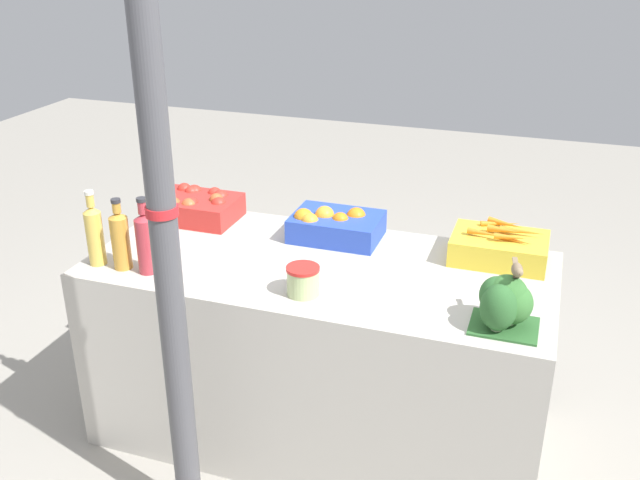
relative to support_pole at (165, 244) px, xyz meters
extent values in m
plane|color=gray|center=(0.29, 0.63, -1.11)|extent=(10.00, 10.00, 0.00)
cube|color=#B7B2A8|center=(0.29, 0.63, -0.71)|extent=(1.79, 0.82, 0.79)
cylinder|color=#4C4C51|center=(0.00, 0.00, 0.00)|extent=(0.09, 0.09, 2.21)
cylinder|color=red|center=(0.00, 0.00, 0.11)|extent=(0.10, 0.10, 0.03)
cube|color=red|center=(-0.38, 0.88, -0.26)|extent=(0.36, 0.26, 0.10)
sphere|color=red|center=(-0.26, 0.86, -0.22)|extent=(0.07, 0.07, 0.07)
sphere|color=red|center=(-0.29, 0.95, -0.23)|extent=(0.08, 0.08, 0.08)
sphere|color=#BC562D|center=(-0.51, 0.84, -0.22)|extent=(0.07, 0.07, 0.07)
sphere|color=red|center=(-0.51, 0.82, -0.22)|extent=(0.07, 0.07, 0.07)
sphere|color=red|center=(-0.33, 0.97, -0.22)|extent=(0.06, 0.06, 0.06)
sphere|color=#BC562D|center=(-0.37, 0.81, -0.23)|extent=(0.07, 0.07, 0.07)
sphere|color=red|center=(-0.43, 0.97, -0.23)|extent=(0.07, 0.07, 0.07)
sphere|color=red|center=(-0.37, 0.83, -0.22)|extent=(0.06, 0.06, 0.06)
sphere|color=#BC562D|center=(-0.45, 0.81, -0.22)|extent=(0.06, 0.06, 0.06)
sphere|color=red|center=(-0.44, 0.95, -0.22)|extent=(0.06, 0.06, 0.06)
sphere|color=red|center=(-0.48, 0.97, -0.22)|extent=(0.07, 0.07, 0.07)
sphere|color=#BC562D|center=(-0.28, 0.89, -0.21)|extent=(0.06, 0.06, 0.06)
cube|color=#2847B7|center=(0.28, 0.88, -0.26)|extent=(0.36, 0.26, 0.10)
sphere|color=orange|center=(0.15, 0.83, -0.22)|extent=(0.08, 0.08, 0.08)
sphere|color=orange|center=(0.18, 0.81, -0.22)|extent=(0.07, 0.07, 0.07)
sphere|color=orange|center=(0.22, 0.88, -0.22)|extent=(0.08, 0.08, 0.08)
sphere|color=orange|center=(0.35, 0.92, -0.22)|extent=(0.08, 0.08, 0.08)
sphere|color=orange|center=(0.30, 0.86, -0.22)|extent=(0.07, 0.07, 0.07)
cube|color=gold|center=(0.94, 0.88, -0.26)|extent=(0.36, 0.26, 0.10)
cone|color=orange|center=(0.93, 0.99, -0.20)|extent=(0.15, 0.07, 0.02)
cone|color=orange|center=(0.95, 0.98, -0.19)|extent=(0.15, 0.07, 0.03)
cone|color=orange|center=(1.02, 0.92, -0.19)|extent=(0.17, 0.03, 0.03)
cone|color=orange|center=(1.00, 0.84, -0.20)|extent=(0.13, 0.06, 0.02)
cone|color=orange|center=(0.95, 0.91, -0.19)|extent=(0.12, 0.04, 0.03)
cone|color=orange|center=(0.98, 0.84, -0.19)|extent=(0.12, 0.03, 0.02)
cone|color=orange|center=(0.88, 0.85, -0.19)|extent=(0.14, 0.04, 0.02)
cube|color=#2D602D|center=(1.01, 0.37, -0.31)|extent=(0.22, 0.18, 0.01)
ellipsoid|color=#2D602D|center=(0.99, 0.33, -0.22)|extent=(0.12, 0.12, 0.16)
cylinder|color=#B2C693|center=(0.99, 0.33, -0.29)|extent=(0.03, 0.03, 0.02)
ellipsoid|color=#387033|center=(1.01, 0.39, -0.21)|extent=(0.14, 0.14, 0.15)
cylinder|color=#B2C693|center=(1.01, 0.39, -0.29)|extent=(0.03, 0.03, 0.02)
ellipsoid|color=#387033|center=(1.03, 0.38, -0.23)|extent=(0.14, 0.14, 0.14)
cylinder|color=#B2C693|center=(1.03, 0.38, -0.29)|extent=(0.03, 0.03, 0.02)
ellipsoid|color=#2D602D|center=(0.98, 0.39, -0.21)|extent=(0.11, 0.11, 0.13)
cylinder|color=#B2C693|center=(0.98, 0.39, -0.29)|extent=(0.03, 0.03, 0.02)
cylinder|color=gold|center=(-0.53, 0.35, -0.21)|extent=(0.07, 0.07, 0.21)
cone|color=gold|center=(-0.53, 0.35, -0.09)|extent=(0.07, 0.07, 0.02)
cylinder|color=gold|center=(-0.53, 0.35, -0.05)|extent=(0.03, 0.03, 0.05)
cylinder|color=silver|center=(-0.53, 0.35, -0.02)|extent=(0.03, 0.03, 0.01)
cylinder|color=gold|center=(-0.41, 0.35, -0.21)|extent=(0.07, 0.07, 0.21)
cone|color=gold|center=(-0.41, 0.35, -0.09)|extent=(0.07, 0.07, 0.02)
cylinder|color=gold|center=(-0.41, 0.35, -0.06)|extent=(0.03, 0.03, 0.04)
cylinder|color=#2D2D33|center=(-0.41, 0.35, -0.04)|extent=(0.04, 0.04, 0.01)
cylinder|color=#B2333D|center=(-0.30, 0.35, -0.21)|extent=(0.07, 0.07, 0.21)
cone|color=#B2333D|center=(-0.30, 0.35, -0.09)|extent=(0.07, 0.07, 0.02)
cylinder|color=#B2333D|center=(-0.30, 0.35, -0.05)|extent=(0.03, 0.03, 0.05)
cylinder|color=#2D2D33|center=(-0.30, 0.35, -0.02)|extent=(0.04, 0.04, 0.01)
cylinder|color=#B2C684|center=(0.31, 0.37, -0.26)|extent=(0.12, 0.12, 0.10)
cylinder|color=red|center=(0.31, 0.37, -0.21)|extent=(0.12, 0.12, 0.01)
cube|color=#4C3D2D|center=(1.03, 0.39, -0.13)|extent=(0.02, 0.02, 0.01)
ellipsoid|color=#7A664C|center=(1.03, 0.39, -0.11)|extent=(0.05, 0.08, 0.04)
sphere|color=#897556|center=(1.04, 0.35, -0.10)|extent=(0.03, 0.03, 0.03)
cone|color=#4C3D28|center=(1.04, 0.33, -0.10)|extent=(0.01, 0.02, 0.01)
cube|color=#7A664C|center=(1.02, 0.44, -0.10)|extent=(0.02, 0.04, 0.01)
camera|label=1|loc=(1.09, -1.73, 0.90)|focal=40.00mm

